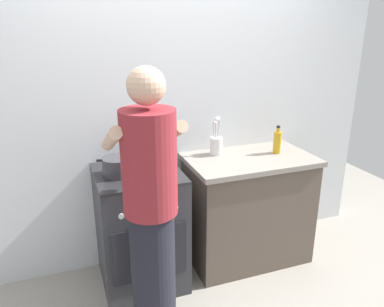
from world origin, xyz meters
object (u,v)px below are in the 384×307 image
utensil_crock (216,143)px  person (151,218)px  pot (117,166)px  oil_bottle (277,142)px  stove_range (140,228)px  mixing_bowl (158,164)px

utensil_crock → person: size_ratio=0.18×
pot → oil_bottle: (1.29, 0.04, 0.03)m
oil_bottle → person: size_ratio=0.13×
stove_range → mixing_bowl: mixing_bowl is taller
pot → utensil_crock: bearing=12.1°
stove_range → oil_bottle: size_ratio=3.97×
stove_range → pot: size_ratio=3.30×
mixing_bowl → oil_bottle: 1.01m
stove_range → utensil_crock: utensil_crock is taller
oil_bottle → stove_range: bearing=-178.8°
oil_bottle → utensil_crock: bearing=163.7°
pot → mixing_bowl: bearing=-5.1°
mixing_bowl → pot: bearing=174.9°
pot → person: size_ratio=0.16×
stove_range → oil_bottle: bearing=1.2°
person → utensil_crock: bearing=46.4°
person → pot: bearing=97.9°
oil_bottle → person: 1.37m
utensil_crock → person: person is taller
pot → utensil_crock: size_ratio=0.88×
mixing_bowl → oil_bottle: size_ratio=1.14×
oil_bottle → mixing_bowl: bearing=-176.5°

